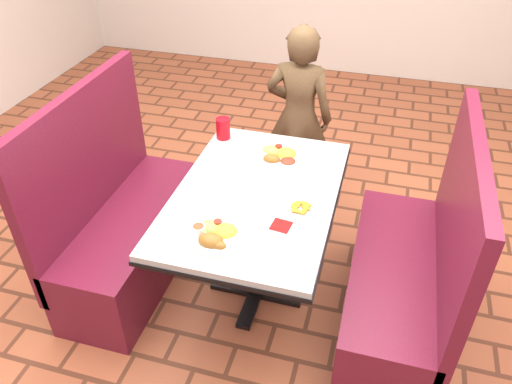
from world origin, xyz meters
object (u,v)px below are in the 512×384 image
dining_table (256,207)px  far_dinner_plate (280,154)px  booth_bench_right (403,282)px  near_dinner_plate (216,233)px  diner_person (299,117)px  booth_bench_left (126,228)px  red_tumbler (223,128)px  plantain_plate (300,208)px

dining_table → far_dinner_plate: far_dinner_plate is taller
booth_bench_right → near_dinner_plate: booth_bench_right is taller
near_dinner_plate → far_dinner_plate: bearing=80.8°
dining_table → near_dinner_plate: bearing=-101.6°
dining_table → booth_bench_right: size_ratio=1.01×
diner_person → near_dinner_plate: (-0.08, -1.45, 0.14)m
booth_bench_left → red_tumbler: booth_bench_left is taller
diner_person → near_dinner_plate: bearing=89.4°
booth_bench_left → plantain_plate: booth_bench_left is taller
near_dinner_plate → red_tumbler: (-0.26, 0.86, 0.03)m
booth_bench_left → booth_bench_right: same height
far_dinner_plate → plantain_plate: (0.21, -0.43, -0.02)m
plantain_plate → far_dinner_plate: bearing=115.9°
booth_bench_left → near_dinner_plate: size_ratio=4.55×
plantain_plate → booth_bench_left: bearing=175.5°
booth_bench_right → diner_person: 1.36m
dining_table → booth_bench_left: size_ratio=1.01×
far_dinner_plate → red_tumbler: size_ratio=2.27×
red_tumbler → dining_table: bearing=-54.8°
booth_bench_left → plantain_plate: (1.04, -0.08, 0.43)m
near_dinner_plate → far_dinner_plate: (0.12, 0.73, -0.00)m
near_dinner_plate → plantain_plate: near_dinner_plate is taller
dining_table → red_tumbler: (-0.34, 0.48, 0.16)m
booth_bench_right → plantain_plate: bearing=-171.5°
far_dinner_plate → plantain_plate: far_dinner_plate is taller
booth_bench_left → booth_bench_right: (1.60, 0.00, 0.00)m
diner_person → far_dinner_plate: size_ratio=4.48×
booth_bench_right → plantain_plate: size_ratio=7.06×
diner_person → far_dinner_plate: 0.73m
booth_bench_left → near_dinner_plate: 0.93m
booth_bench_right → far_dinner_plate: (-0.76, 0.34, 0.45)m
red_tumbler → diner_person: bearing=60.0°
dining_table → plantain_plate: plantain_plate is taller
dining_table → booth_bench_right: (0.80, 0.00, -0.32)m
booth_bench_right → near_dinner_plate: 1.06m
near_dinner_plate → plantain_plate: bearing=43.0°
booth_bench_left → far_dinner_plate: booth_bench_left is taller
booth_bench_right → red_tumbler: 1.32m
dining_table → red_tumbler: red_tumbler is taller
booth_bench_left → far_dinner_plate: size_ratio=4.21×
dining_table → diner_person: size_ratio=0.95×
far_dinner_plate → dining_table: bearing=-96.5°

